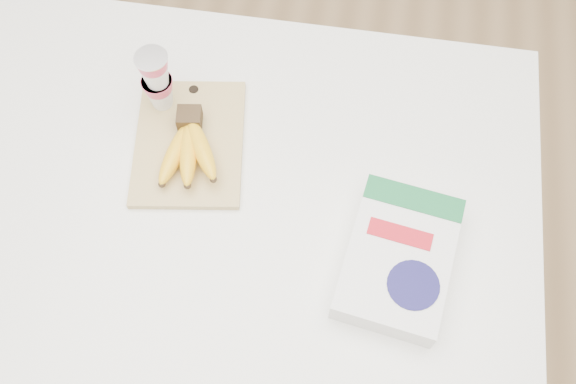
# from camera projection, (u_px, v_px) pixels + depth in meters

# --- Properties ---
(room) EXTENTS (4.00, 4.00, 4.00)m
(room) POSITION_uv_depth(u_px,v_px,m) (175.00, 65.00, 0.92)
(room) COLOR tan
(room) RESTS_ON ground
(table) EXTENTS (1.30, 0.87, 0.98)m
(table) POSITION_uv_depth(u_px,v_px,m) (226.00, 270.00, 1.69)
(table) COLOR white
(table) RESTS_ON ground
(cutting_board) EXTENTS (0.25, 0.32, 0.01)m
(cutting_board) POSITION_uv_depth(u_px,v_px,m) (189.00, 143.00, 1.29)
(cutting_board) COLOR tan
(cutting_board) RESTS_ON table
(bananas) EXTENTS (0.13, 0.18, 0.06)m
(bananas) POSITION_uv_depth(u_px,v_px,m) (189.00, 147.00, 1.25)
(bananas) COLOR #382816
(bananas) RESTS_ON cutting_board
(yogurt_stack) EXTENTS (0.07, 0.07, 0.15)m
(yogurt_stack) POSITION_uv_depth(u_px,v_px,m) (157.00, 79.00, 1.25)
(yogurt_stack) COLOR white
(yogurt_stack) RESTS_ON cutting_board
(cereal_box) EXTENTS (0.22, 0.29, 0.06)m
(cereal_box) POSITION_uv_depth(u_px,v_px,m) (399.00, 258.00, 1.15)
(cereal_box) COLOR white
(cereal_box) RESTS_ON table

